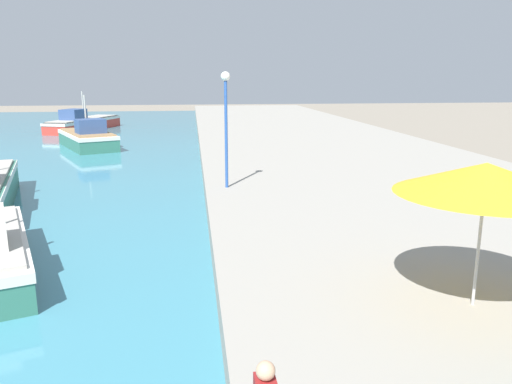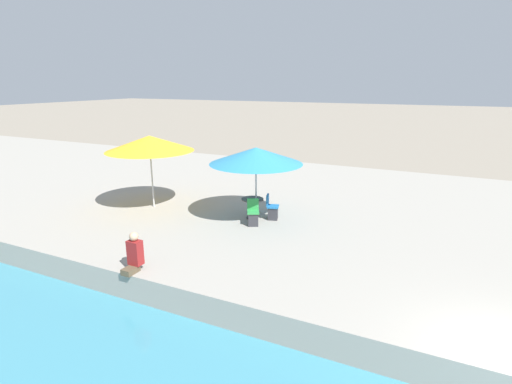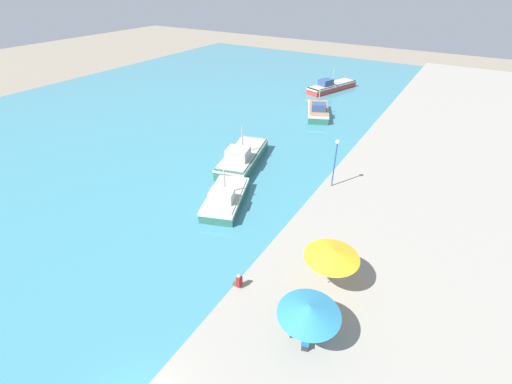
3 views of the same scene
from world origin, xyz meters
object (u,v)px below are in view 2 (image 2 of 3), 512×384
Objects in this scene: cafe_umbrella_white at (150,143)px; cafe_table at (252,204)px; cafe_umbrella_pink at (256,156)px; person_at_quay at (134,254)px; cafe_chair_right at (272,211)px; cafe_chair_left at (253,216)px.

cafe_table is at bearing -83.84° from cafe_umbrella_white.
cafe_umbrella_pink reaches higher than person_at_quay.
cafe_umbrella_white is 4.61m from cafe_table.
cafe_umbrella_pink reaches higher than cafe_table.
cafe_umbrella_pink is 4.10× the size of cafe_table.
cafe_umbrella_pink is 0.98× the size of cafe_umbrella_white.
cafe_umbrella_white is at bearing -99.09° from cafe_chair_right.
cafe_chair_left is at bearing -152.05° from cafe_table.
cafe_chair_right is at bearing -17.41° from person_at_quay.
cafe_chair_left is 4.62m from person_at_quay.
cafe_chair_left is 1.00× the size of cafe_chair_right.
cafe_umbrella_white is at bearing -30.42° from cafe_chair_left.
cafe_umbrella_white is 3.68× the size of cafe_chair_left.
cafe_umbrella_white reaches higher than cafe_chair_right.
cafe_table is at bearing 96.03° from cafe_umbrella_pink.
person_at_quay is at bearing 45.68° from cafe_chair_left.
cafe_chair_left is (-0.19, -4.47, -2.20)m from cafe_umbrella_white.
cafe_umbrella_white is 5.34m from cafe_chair_right.
cafe_table is 0.75m from cafe_chair_right.
cafe_umbrella_white is at bearing 96.16° from cafe_umbrella_pink.
person_at_quay is at bearing 167.79° from cafe_umbrella_pink.
cafe_chair_left is at bearing -92.47° from cafe_umbrella_white.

